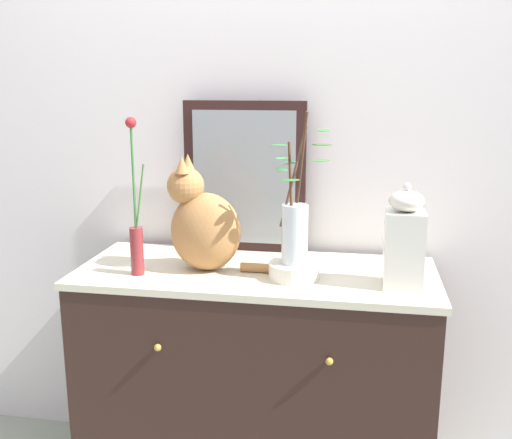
# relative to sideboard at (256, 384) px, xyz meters

# --- Properties ---
(wall_back) EXTENTS (4.40, 0.08, 2.60)m
(wall_back) POSITION_rel_sideboard_xyz_m (0.00, 0.33, 0.86)
(wall_back) COLOR silver
(wall_back) RESTS_ON ground_plane
(sideboard) EXTENTS (1.25, 0.54, 0.88)m
(sideboard) POSITION_rel_sideboard_xyz_m (0.00, 0.00, 0.00)
(sideboard) COLOR black
(sideboard) RESTS_ON ground_plane
(mirror_leaning) EXTENTS (0.47, 0.03, 0.57)m
(mirror_leaning) POSITION_rel_sideboard_xyz_m (-0.09, 0.24, 0.73)
(mirror_leaning) COLOR black
(mirror_leaning) RESTS_ON sideboard
(cat_sitting) EXTENTS (0.44, 0.17, 0.40)m
(cat_sitting) POSITION_rel_sideboard_xyz_m (-0.18, -0.03, 0.60)
(cat_sitting) COLOR #B17944
(cat_sitting) RESTS_ON sideboard
(vase_slim_green) EXTENTS (0.06, 0.04, 0.53)m
(vase_slim_green) POSITION_rel_sideboard_xyz_m (-0.39, -0.12, 0.59)
(vase_slim_green) COLOR maroon
(vase_slim_green) RESTS_ON sideboard
(bowl_porcelain) EXTENTS (0.17, 0.17, 0.05)m
(bowl_porcelain) POSITION_rel_sideboard_xyz_m (0.14, -0.07, 0.47)
(bowl_porcelain) COLOR silver
(bowl_porcelain) RESTS_ON sideboard
(vase_glass_clear) EXTENTS (0.22, 0.19, 0.50)m
(vase_glass_clear) POSITION_rel_sideboard_xyz_m (0.14, -0.07, 0.62)
(vase_glass_clear) COLOR silver
(vase_glass_clear) RESTS_ON bowl_porcelain
(jar_lidded_porcelain) EXTENTS (0.12, 0.12, 0.34)m
(jar_lidded_porcelain) POSITION_rel_sideboard_xyz_m (0.49, -0.09, 0.59)
(jar_lidded_porcelain) COLOR silver
(jar_lidded_porcelain) RESTS_ON sideboard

